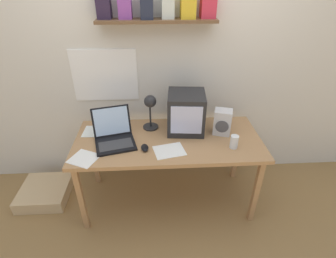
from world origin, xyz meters
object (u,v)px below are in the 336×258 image
Objects in this scene: juice_glass at (234,142)px; computer_mouse at (145,148)px; printed_handout at (96,131)px; loose_paper_near_monitor at (84,158)px; space_heater at (222,122)px; desk_lamp at (150,107)px; laptop at (114,134)px; open_notebook at (169,151)px; corner_desk at (168,144)px; floor_cushion at (45,192)px; crt_monitor at (186,112)px.

juice_glass is 0.74m from computer_mouse.
juice_glass is 1.23m from printed_handout.
printed_handout is at bearing 86.57° from loose_paper_near_monitor.
space_heater is 0.96× the size of printed_handout.
desk_lamp is 1.49× the size of printed_handout.
laptop is 0.39m from desk_lamp.
corner_desk is at bearing 88.57° from open_notebook.
corner_desk is 1.39m from floor_cushion.
computer_mouse is (-0.05, -0.30, -0.22)m from desk_lamp.
computer_mouse is 0.40× the size of open_notebook.
floor_cushion is (-1.04, 0.24, -0.68)m from computer_mouse.
desk_lamp reaches higher than loose_paper_near_monitor.
laptop is at bearing -7.12° from floor_cushion.
space_heater is at bearing -4.58° from printed_handout.
space_heater reaches higher than floor_cushion.
open_notebook is at bearing -35.01° from laptop.
juice_glass is at bearing -15.07° from printed_handout.
juice_glass is 0.40× the size of open_notebook.
computer_mouse is (-0.69, -0.21, -0.10)m from space_heater.
loose_paper_near_monitor is (-1.16, -0.31, -0.11)m from space_heater.
crt_monitor is at bearing -0.19° from laptop.
floor_cushion is at bearing 149.22° from loose_paper_near_monitor.
loose_paper_near_monitor is (-0.53, -0.40, -0.24)m from desk_lamp.
open_notebook is at bearing -71.31° from desk_lamp.
printed_handout is at bearing 145.89° from computer_mouse.
corner_desk reaches higher than floor_cushion.
floor_cushion is (-1.78, 0.26, -0.71)m from juice_glass.
juice_glass is 1.93m from floor_cushion.
corner_desk is 3.50× the size of floor_cushion.
laptop is 0.33m from loose_paper_near_monitor.
desk_lamp is 3.15× the size of juice_glass.
loose_paper_near_monitor is at bearing -147.59° from desk_lamp.
floor_cushion is (-1.41, -0.06, -0.84)m from crt_monitor.
desk_lamp is (0.32, 0.15, 0.17)m from laptop.
floor_cushion is (-0.60, -0.06, -0.67)m from printed_handout.
space_heater is at bearing 17.27° from computer_mouse.
space_heater is at bearing 15.06° from loose_paper_near_monitor.
computer_mouse is 1.27m from floor_cushion.
space_heater is at bearing -12.13° from desk_lamp.
crt_monitor and desk_lamp have the same top height.
laptop is 0.25m from printed_handout.
juice_glass is 0.47× the size of printed_handout.
space_heater is (0.95, 0.07, 0.05)m from laptop.
space_heater is at bearing 102.23° from juice_glass.
desk_lamp is 0.77m from juice_glass.
desk_lamp reaches higher than space_heater.
space_heater reaches higher than loose_paper_near_monitor.
corner_desk is 0.72m from loose_paper_near_monitor.
printed_handout is (-0.65, 0.16, 0.06)m from corner_desk.
juice_glass is (0.68, -0.31, -0.19)m from desk_lamp.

